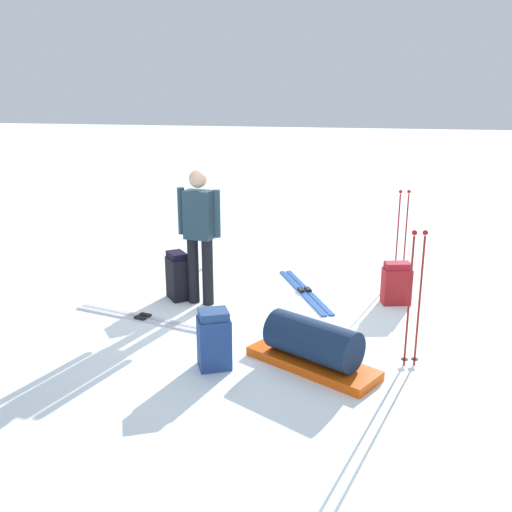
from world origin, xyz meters
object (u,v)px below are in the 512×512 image
Objects in this scene: backpack_small_spare at (396,284)px; gear_sled at (313,346)px; ski_poles_planted_near at (402,230)px; backpack_bright at (214,340)px; thermos_bottle at (210,257)px; skier_standing at (199,230)px; ski_pair_near at (143,318)px; ski_pair_far at (304,291)px; ski_poles_planted_far at (415,293)px; backpack_large_dark at (178,276)px.

gear_sled is at bearing 69.45° from backpack_small_spare.
backpack_small_spare is at bearing 88.60° from ski_poles_planted_near.
thermos_bottle is (1.15, -3.21, -0.16)m from backpack_bright.
ski_pair_near is (0.49, 0.68, -0.94)m from skier_standing.
ski_pair_near is at bearing 88.44° from thermos_bottle.
ski_pair_far is at bearing -78.22° from gear_sled.
thermos_bottle is at bearing -27.38° from ski_pair_far.
ski_poles_planted_far reaches higher than ski_pair_far.
ski_poles_planted_far is at bearing 92.95° from ski_poles_planted_near.
backpack_small_spare is at bearing -155.86° from ski_pair_near.
backpack_small_spare is at bearing -126.88° from backpack_bright.
gear_sled is (0.78, 3.06, -0.49)m from ski_poles_planted_near.
skier_standing is 2.57m from backpack_small_spare.
thermos_bottle is (1.63, -0.84, 0.12)m from ski_pair_far.
backpack_small_spare is 0.42× the size of ski_poles_planted_near.
backpack_bright is 1.08× the size of backpack_small_spare.
ski_poles_planted_near is at bearing -145.44° from skier_standing.
ski_pair_near is 3.47× the size of backpack_small_spare.
ski_poles_planted_far is at bearing -164.15° from backpack_bright.
gear_sled is at bearing 75.78° from ski_poles_planted_near.
ski_pair_far is 1.84m from thermos_bottle.
ski_pair_far is 2.68× the size of backpack_large_dark.
backpack_bright is 2.26× the size of thermos_bottle.
ski_poles_planted_near is at bearing -117.31° from backpack_bright.
ski_poles_planted_near reaches higher than backpack_small_spare.
ski_poles_planted_far is at bearing 126.47° from ski_pair_far.
skier_standing is at bearing 14.26° from backpack_small_spare.
backpack_small_spare is (-1.20, 0.14, 0.25)m from ski_pair_far.
thermos_bottle is (2.99, -2.69, -0.62)m from ski_poles_planted_far.
ski_pair_near is 3.17m from backpack_small_spare.
skier_standing is at bearing -65.92° from backpack_bright.
gear_sled is at bearing -165.96° from backpack_bright.
skier_standing reaches higher than ski_pair_far.
backpack_bright is 0.46× the size of ski_poles_planted_near.
skier_standing reaches higher than backpack_large_dark.
skier_standing is 0.74m from backpack_large_dark.
backpack_bright is (0.48, 2.37, 0.28)m from ski_pair_far.
ski_poles_planted_near is at bearing -91.40° from backpack_small_spare.
ski_poles_planted_near is 3.20m from gear_sled.
ski_pair_far is (-1.20, -0.75, -0.94)m from skier_standing.
skier_standing is 2.89× the size of backpack_bright.
backpack_small_spare is at bearing 173.47° from ski_pair_far.
backpack_large_dark is 0.45× the size of gear_sled.
skier_standing is at bearing -40.13° from gear_sled.
skier_standing is at bearing -23.16° from ski_poles_planted_far.
skier_standing is at bearing 104.98° from thermos_bottle.
skier_standing is at bearing 34.56° from ski_poles_planted_near.
ski_pair_far is 1.21× the size of gear_sled.
ski_pair_far is at bearing -148.20° from skier_standing.
ski_poles_planted_far is (-0.14, 2.77, 0.04)m from ski_poles_planted_near.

